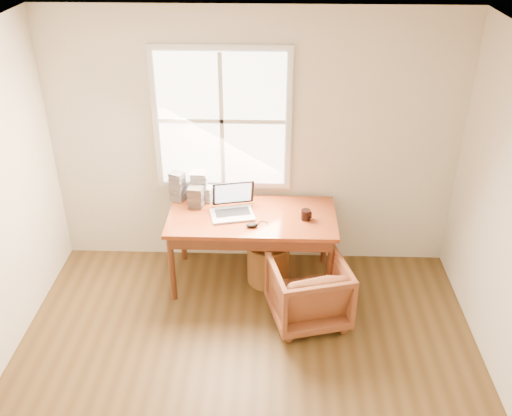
{
  "coord_description": "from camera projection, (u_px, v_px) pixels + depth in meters",
  "views": [
    {
      "loc": [
        0.21,
        -2.88,
        3.49
      ],
      "look_at": [
        0.04,
        1.65,
        0.92
      ],
      "focal_mm": 40.0,
      "sensor_mm": 36.0,
      "label": 1
    }
  ],
  "objects": [
    {
      "name": "mouse",
      "position": [
        252.0,
        225.0,
        5.23
      ],
      "size": [
        0.12,
        0.09,
        0.04
      ],
      "primitive_type": "ellipsoid",
      "rotation": [
        0.0,
        0.0,
        0.22
      ],
      "color": "black",
      "rests_on": "desk"
    },
    {
      "name": "laptop",
      "position": [
        232.0,
        200.0,
        5.33
      ],
      "size": [
        0.54,
        0.56,
        0.34
      ],
      "primitive_type": null,
      "rotation": [
        0.0,
        0.0,
        0.23
      ],
      "color": "#ACAFB3",
      "rests_on": "desk"
    },
    {
      "name": "desk",
      "position": [
        252.0,
        217.0,
        5.44
      ],
      "size": [
        1.6,
        0.8,
        0.04
      ],
      "primitive_type": "cube",
      "color": "brown",
      "rests_on": "room_shell"
    },
    {
      "name": "cd_stack_c",
      "position": [
        178.0,
        186.0,
        5.62
      ],
      "size": [
        0.16,
        0.16,
        0.3
      ],
      "primitive_type": "cube",
      "rotation": [
        0.0,
        0.0,
        -0.37
      ],
      "color": "#9896A2",
      "rests_on": "desk"
    },
    {
      "name": "armchair",
      "position": [
        308.0,
        291.0,
        5.13
      ],
      "size": [
        0.81,
        0.82,
        0.62
      ],
      "primitive_type": "imported",
      "rotation": [
        0.0,
        0.0,
        3.4
      ],
      "color": "brown",
      "rests_on": "room_shell"
    },
    {
      "name": "cd_stack_a",
      "position": [
        199.0,
        186.0,
        5.61
      ],
      "size": [
        0.16,
        0.14,
        0.31
      ],
      "primitive_type": "cube",
      "rotation": [
        0.0,
        0.0,
        0.04
      ],
      "color": "#B1B5BD",
      "rests_on": "desk"
    },
    {
      "name": "room_shell",
      "position": [
        238.0,
        267.0,
        3.72
      ],
      "size": [
        4.04,
        4.54,
        2.64
      ],
      "color": "brown",
      "rests_on": "ground"
    },
    {
      "name": "cd_stack_d",
      "position": [
        207.0,
        194.0,
        5.63
      ],
      "size": [
        0.16,
        0.15,
        0.16
      ],
      "primitive_type": "cube",
      "rotation": [
        0.0,
        0.0,
        -0.35
      ],
      "color": "silver",
      "rests_on": "desk"
    },
    {
      "name": "cd_stack_b",
      "position": [
        196.0,
        197.0,
        5.52
      ],
      "size": [
        0.15,
        0.13,
        0.21
      ],
      "primitive_type": "cube",
      "rotation": [
        0.0,
        0.0,
        -0.1
      ],
      "color": "black",
      "rests_on": "desk"
    },
    {
      "name": "coffee_mug",
      "position": [
        306.0,
        215.0,
        5.33
      ],
      "size": [
        0.1,
        0.1,
        0.1
      ],
      "primitive_type": "cylinder",
      "rotation": [
        0.0,
        0.0,
        0.15
      ],
      "color": "black",
      "rests_on": "desk"
    },
    {
      "name": "wicker_stool",
      "position": [
        268.0,
        262.0,
        5.69
      ],
      "size": [
        0.53,
        0.53,
        0.42
      ],
      "primitive_type": "cylinder",
      "rotation": [
        0.0,
        0.0,
        0.31
      ],
      "color": "brown",
      "rests_on": "room_shell"
    }
  ]
}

